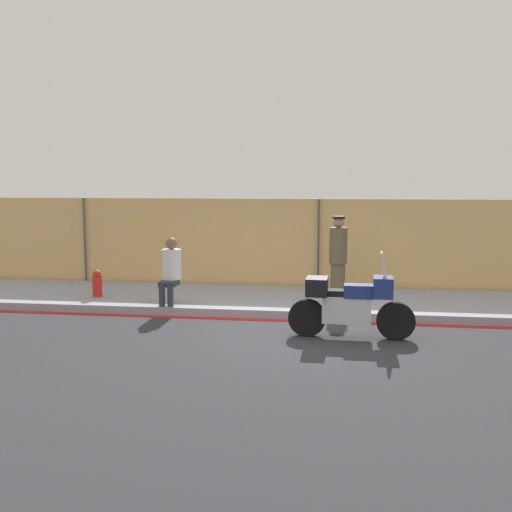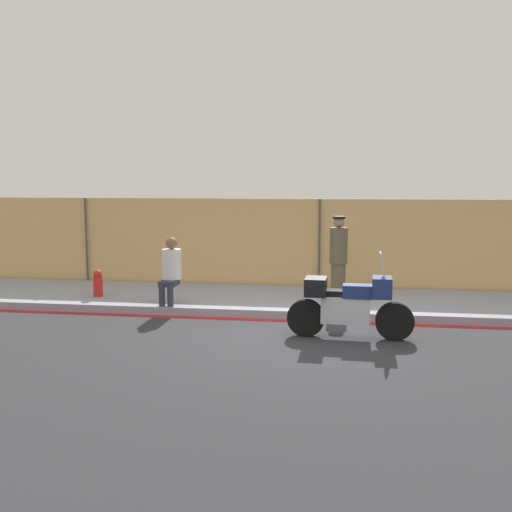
{
  "view_description": "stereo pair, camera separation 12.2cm",
  "coord_description": "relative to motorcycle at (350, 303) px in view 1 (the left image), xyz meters",
  "views": [
    {
      "loc": [
        0.52,
        -10.0,
        2.65
      ],
      "look_at": [
        -1.18,
        1.93,
        1.13
      ],
      "focal_mm": 42.0,
      "sensor_mm": 36.0,
      "label": 1
    },
    {
      "loc": [
        0.64,
        -9.98,
        2.65
      ],
      "look_at": [
        -1.18,
        1.93,
        1.13
      ],
      "focal_mm": 42.0,
      "sensor_mm": 36.0,
      "label": 2
    }
  ],
  "objects": [
    {
      "name": "sidewalk",
      "position": [
        -0.69,
        2.62,
        -0.52
      ],
      "size": [
        43.13,
        2.88,
        0.16
      ],
      "color": "#8E93A3",
      "rests_on": "ground_plane"
    },
    {
      "name": "fire_hydrant",
      "position": [
        -5.36,
        2.08,
        -0.15
      ],
      "size": [
        0.2,
        0.25,
        0.58
      ],
      "color": "red",
      "rests_on": "sidewalk"
    },
    {
      "name": "officer_standing",
      "position": [
        -0.22,
        2.6,
        0.46
      ],
      "size": [
        0.37,
        0.37,
        1.75
      ],
      "color": "brown",
      "rests_on": "sidewalk"
    },
    {
      "name": "curb_paint_stripe",
      "position": [
        -0.69,
        1.09,
        -0.6
      ],
      "size": [
        43.13,
        0.18,
        0.01
      ],
      "color": "red",
      "rests_on": "ground_plane"
    },
    {
      "name": "motorcycle",
      "position": [
        0.0,
        0.0,
        0.0
      ],
      "size": [
        2.13,
        0.53,
        1.48
      ],
      "rotation": [
        0.0,
        0.0,
        -0.03
      ],
      "color": "black",
      "rests_on": "ground_plane"
    },
    {
      "name": "storefront_fence",
      "position": [
        -0.69,
        4.15,
        0.52
      ],
      "size": [
        40.97,
        0.17,
        2.23
      ],
      "color": "#E5B26B",
      "rests_on": "ground_plane"
    },
    {
      "name": "person_seated_on_curb",
      "position": [
        -3.59,
        1.66,
        0.31
      ],
      "size": [
        0.39,
        0.69,
        1.34
      ],
      "color": "#2D3342",
      "rests_on": "sidewalk"
    },
    {
      "name": "ground_plane",
      "position": [
        -0.69,
        -0.04,
        -0.6
      ],
      "size": [
        120.0,
        120.0,
        0.0
      ],
      "primitive_type": "plane",
      "color": "#2D2D33"
    }
  ]
}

